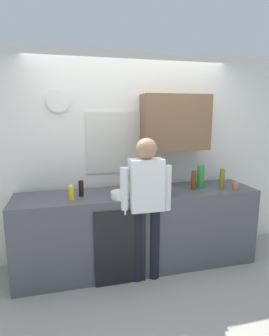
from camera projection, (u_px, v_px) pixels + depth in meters
name	position (u px, v px, depth m)	size (l,w,h in m)	color
ground_plane	(145.00, 278.00, 3.18)	(8.00, 8.00, 0.00)	#9E998E
kitchen_counter	(139.00, 229.00, 3.38)	(2.85, 0.64, 0.94)	#4C4C51
dishwasher_panel	(120.00, 248.00, 3.00)	(0.56, 0.02, 0.85)	black
back_wall_assembly	(136.00, 152.00, 3.61)	(4.45, 0.42, 2.60)	silver
coffee_maker	(159.00, 182.00, 3.15)	(0.20, 0.20, 0.33)	black
bottle_dark_sauce	(81.00, 188.00, 3.10)	(0.06, 0.06, 0.18)	black
bottle_olive_oil	(222.00, 179.00, 3.40)	(0.06, 0.06, 0.25)	olive
bottle_amber_beer	(194.00, 180.00, 3.38)	(0.06, 0.06, 0.23)	brown
bottle_clear_soda	(201.00, 177.00, 3.46)	(0.09, 0.09, 0.28)	#2D8C33
cup_terracotta_mug	(235.00, 186.00, 3.37)	(0.08, 0.08, 0.09)	#B26647
mixing_bowl	(121.00, 195.00, 3.02)	(0.22, 0.22, 0.08)	white
dish_soap	(71.00, 192.00, 2.98)	(0.06, 0.06, 0.18)	yellow
person_at_sink	(146.00, 198.00, 3.00)	(0.57, 0.22, 1.60)	black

